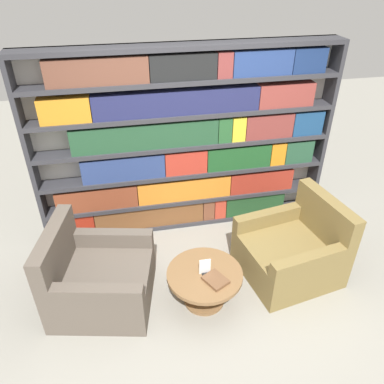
# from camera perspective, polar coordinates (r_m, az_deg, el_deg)

# --- Properties ---
(ground_plane) EXTENTS (14.00, 14.00, 0.00)m
(ground_plane) POSITION_cam_1_polar(r_m,az_deg,el_deg) (4.02, 3.24, -16.53)
(ground_plane) COLOR gray
(bookshelf) EXTENTS (3.53, 0.30, 2.25)m
(bookshelf) POSITION_cam_1_polar(r_m,az_deg,el_deg) (4.48, -0.74, 7.29)
(bookshelf) COLOR silver
(bookshelf) RESTS_ON ground_plane
(armchair_left) EXTENTS (1.12, 1.08, 0.89)m
(armchair_left) POSITION_cam_1_polar(r_m,az_deg,el_deg) (3.95, -14.19, -12.76)
(armchair_left) COLOR brown
(armchair_left) RESTS_ON ground_plane
(armchair_right) EXTENTS (1.09, 1.04, 0.89)m
(armchair_right) POSITION_cam_1_polar(r_m,az_deg,el_deg) (4.28, 15.08, -8.67)
(armchair_right) COLOR olive
(armchair_right) RESTS_ON ground_plane
(coffee_table) EXTENTS (0.75, 0.75, 0.39)m
(coffee_table) POSITION_cam_1_polar(r_m,az_deg,el_deg) (3.83, 1.91, -13.38)
(coffee_table) COLOR brown
(coffee_table) RESTS_ON ground_plane
(table_sign) EXTENTS (0.11, 0.06, 0.17)m
(table_sign) POSITION_cam_1_polar(r_m,az_deg,el_deg) (3.70, 1.97, -11.41)
(table_sign) COLOR black
(table_sign) RESTS_ON coffee_table
(stray_book) EXTENTS (0.26, 0.28, 0.03)m
(stray_book) POSITION_cam_1_polar(r_m,az_deg,el_deg) (3.67, 3.60, -13.23)
(stray_book) COLOR brown
(stray_book) RESTS_ON coffee_table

